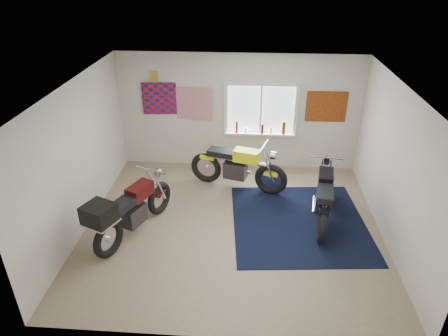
# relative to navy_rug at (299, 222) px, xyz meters

# --- Properties ---
(ground) EXTENTS (5.50, 5.50, 0.00)m
(ground) POSITION_rel_navy_rug_xyz_m (-1.27, -0.21, -0.01)
(ground) COLOR #9E896B
(ground) RESTS_ON ground
(room_shell) EXTENTS (5.50, 5.50, 5.50)m
(room_shell) POSITION_rel_navy_rug_xyz_m (-1.27, -0.21, 1.63)
(room_shell) COLOR white
(room_shell) RESTS_ON ground
(navy_rug) EXTENTS (2.72, 2.81, 0.01)m
(navy_rug) POSITION_rel_navy_rug_xyz_m (0.00, 0.00, 0.00)
(navy_rug) COLOR black
(navy_rug) RESTS_ON ground
(window_assembly) EXTENTS (1.66, 0.17, 1.26)m
(window_assembly) POSITION_rel_navy_rug_xyz_m (-0.77, 2.26, 1.36)
(window_assembly) COLOR white
(window_assembly) RESTS_ON room_shell
(oil_bottles) EXTENTS (1.15, 0.09, 0.30)m
(oil_bottles) POSITION_rel_navy_rug_xyz_m (-0.66, 2.19, 1.02)
(oil_bottles) COLOR maroon
(oil_bottles) RESTS_ON window_assembly
(flag_display) EXTENTS (1.60, 0.10, 1.17)m
(flag_display) POSITION_rel_navy_rug_xyz_m (-3.17, 2.27, 2.14)
(flag_display) COLOR red
(flag_display) RESTS_ON room_shell
(triumph_poster) EXTENTS (0.90, 0.03, 0.70)m
(triumph_poster) POSITION_rel_navy_rug_xyz_m (0.68, 2.27, 1.54)
(triumph_poster) COLOR #A54C14
(triumph_poster) RESTS_ON room_shell
(yellow_triumph) EXTENTS (2.15, 0.85, 1.11)m
(yellow_triumph) POSITION_rel_navy_rug_xyz_m (-1.24, 1.24, 0.48)
(yellow_triumph) COLOR black
(yellow_triumph) RESTS_ON ground
(black_chrome_bike) EXTENTS (0.65, 2.08, 1.07)m
(black_chrome_bike) POSITION_rel_navy_rug_xyz_m (0.44, 0.20, 0.46)
(black_chrome_bike) COLOR black
(black_chrome_bike) RESTS_ON navy_rug
(maroon_tourer) EXTENTS (1.14, 2.04, 1.07)m
(maroon_tourer) POSITION_rel_navy_rug_xyz_m (-3.09, -0.66, 0.55)
(maroon_tourer) COLOR black
(maroon_tourer) RESTS_ON ground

